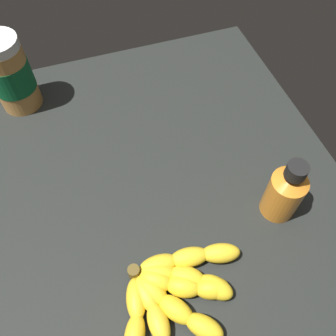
% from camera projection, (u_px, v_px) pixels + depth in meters
% --- Properties ---
extents(ground_plane, '(0.92, 0.70, 0.03)m').
position_uv_depth(ground_plane, '(171.00, 206.00, 0.69)').
color(ground_plane, black).
extents(banana_bunch, '(0.19, 0.27, 0.04)m').
position_uv_depth(banana_bunch, '(172.00, 296.00, 0.56)').
color(banana_bunch, yellow).
rests_on(banana_bunch, ground_plane).
extents(peanut_butter_jar, '(0.09, 0.09, 0.17)m').
position_uv_depth(peanut_butter_jar, '(10.00, 74.00, 0.75)').
color(peanut_butter_jar, '#BF8442').
rests_on(peanut_butter_jar, ground_plane).
extents(honey_bottle, '(0.06, 0.06, 0.14)m').
position_uv_depth(honey_bottle, '(285.00, 192.00, 0.62)').
color(honey_bottle, orange).
rests_on(honey_bottle, ground_plane).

